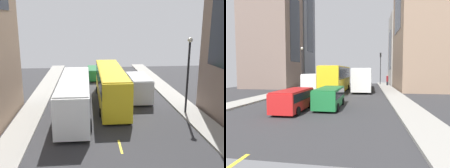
{
  "view_description": "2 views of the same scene",
  "coord_description": "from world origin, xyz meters",
  "views": [
    {
      "loc": [
        -2.12,
        -26.73,
        8.34
      ],
      "look_at": [
        0.5,
        0.52,
        1.68
      ],
      "focal_mm": 42.47,
      "sensor_mm": 36.0,
      "label": 1
    },
    {
      "loc": [
        -4.28,
        26.21,
        3.01
      ],
      "look_at": [
        -0.21,
        0.86,
        1.25
      ],
      "focal_mm": 31.2,
      "sensor_mm": 36.0,
      "label": 2
    }
  ],
  "objects": [
    {
      "name": "lane_stripe_4",
      "position": [
        0.0,
        21.0,
        0.01
      ],
      "size": [
        0.16,
        2.0,
        0.01
      ],
      "primitive_type": "cube",
      "color": "yellow",
      "rests_on": "ground"
    },
    {
      "name": "sidewalk_east",
      "position": [
        7.29,
        0.0,
        0.07
      ],
      "size": [
        2.2,
        44.0,
        0.15
      ],
      "primitive_type": "cube",
      "color": "#9E9B93",
      "rests_on": "ground"
    },
    {
      "name": "car_green_0",
      "position": [
        -1.12,
        10.8,
        0.96
      ],
      "size": [
        1.96,
        4.77,
        1.63
      ],
      "color": "#1E7238",
      "rests_on": "ground"
    },
    {
      "name": "car_red_1",
      "position": [
        1.28,
        12.51,
        0.95
      ],
      "size": [
        1.92,
        4.63,
        1.6
      ],
      "color": "red",
      "rests_on": "ground"
    },
    {
      "name": "pedestrian_waiting_curb",
      "position": [
        6.71,
        -14.2,
        1.32
      ],
      "size": [
        0.38,
        0.38,
        2.2
      ],
      "rotation": [
        0.0,
        0.0,
        6.14
      ],
      "color": "navy",
      "rests_on": "ground"
    },
    {
      "name": "traffic_light_near_corner",
      "position": [
        -6.59,
        -15.57,
        4.68
      ],
      "size": [
        0.32,
        0.44,
        6.6
      ],
      "color": "black",
      "rests_on": "ground"
    },
    {
      "name": "streetcar_yellow",
      "position": [
        0.23,
        -0.8,
        2.12
      ],
      "size": [
        2.7,
        12.59,
        3.59
      ],
      "color": "yellow",
      "rests_on": "ground"
    },
    {
      "name": "ground_plane",
      "position": [
        0.0,
        0.0,
        0.0
      ],
      "size": [
        40.77,
        40.77,
        0.0
      ],
      "primitive_type": "plane",
      "color": "#333335"
    },
    {
      "name": "delivery_van_white",
      "position": [
        3.29,
        0.11,
        1.51
      ],
      "size": [
        2.25,
        5.26,
        2.58
      ],
      "color": "white",
      "rests_on": "ground"
    },
    {
      "name": "lane_stripe_1",
      "position": [
        0.0,
        -10.5,
        0.01
      ],
      "size": [
        0.16,
        2.0,
        0.01
      ],
      "primitive_type": "cube",
      "color": "yellow",
      "rests_on": "ground"
    },
    {
      "name": "lane_stripe_0",
      "position": [
        0.0,
        -21.0,
        0.01
      ],
      "size": [
        0.16,
        2.0,
        0.01
      ],
      "primitive_type": "cube",
      "color": "yellow",
      "rests_on": "ground"
    },
    {
      "name": "pedestrian_crossing_near",
      "position": [
        -7.81,
        -13.06,
        1.22
      ],
      "size": [
        0.4,
        0.4,
        2.05
      ],
      "rotation": [
        0.0,
        0.0,
        1.23
      ],
      "color": "black",
      "rests_on": "ground"
    },
    {
      "name": "streetlamp_near",
      "position": [
        6.69,
        -4.72,
        4.3
      ],
      "size": [
        0.44,
        0.44,
        6.74
      ],
      "color": "black",
      "rests_on": "ground"
    },
    {
      "name": "city_bus_white",
      "position": [
        -3.26,
        -4.03,
        2.01
      ],
      "size": [
        2.8,
        11.93,
        3.35
      ],
      "color": "silver",
      "rests_on": "ground"
    },
    {
      "name": "building_east_1",
      "position": [
        12.87,
        -6.65,
        10.13
      ],
      "size": [
        8.65,
        8.12,
        20.26
      ],
      "color": "#7A665B",
      "rests_on": "ground"
    },
    {
      "name": "building_west_0",
      "position": [
        -11.89,
        -16.94,
        7.35
      ],
      "size": [
        6.67,
        7.43,
        14.71
      ],
      "color": "#B7B2A8",
      "rests_on": "ground"
    },
    {
      "name": "sidewalk_west",
      "position": [
        -7.29,
        0.0,
        0.07
      ],
      "size": [
        2.2,
        44.0,
        0.15
      ],
      "primitive_type": "cube",
      "color": "#9E9B93",
      "rests_on": "ground"
    },
    {
      "name": "building_east_0",
      "position": [
        12.39,
        -15.47,
        15.92
      ],
      "size": [
        7.68,
        7.83,
        31.83
      ],
      "color": "slate",
      "rests_on": "ground"
    },
    {
      "name": "lane_stripe_2",
      "position": [
        0.0,
        0.0,
        0.01
      ],
      "size": [
        0.16,
        2.0,
        0.01
      ],
      "primitive_type": "cube",
      "color": "yellow",
      "rests_on": "ground"
    },
    {
      "name": "lane_stripe_3",
      "position": [
        0.0,
        10.5,
        0.01
      ],
      "size": [
        0.16,
        2.0,
        0.01
      ],
      "primitive_type": "cube",
      "color": "yellow",
      "rests_on": "ground"
    }
  ]
}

